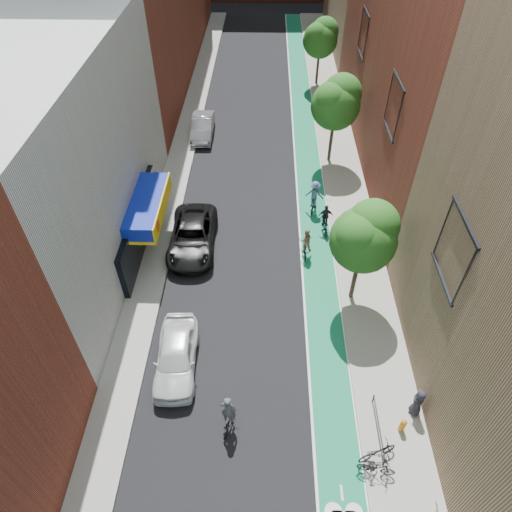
# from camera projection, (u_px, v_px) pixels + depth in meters

# --- Properties ---
(ground) EXTENTS (160.00, 160.00, 0.00)m
(ground) POSITION_uv_depth(u_px,v_px,m) (242.00, 482.00, 18.55)
(ground) COLOR black
(ground) RESTS_ON ground
(bike_lane) EXTENTS (2.00, 68.00, 0.01)m
(bike_lane) POSITION_uv_depth(u_px,v_px,m) (306.00, 147.00, 37.07)
(bike_lane) COLOR #12683F
(bike_lane) RESTS_ON ground
(sidewalk_left) EXTENTS (2.00, 68.00, 0.15)m
(sidewalk_left) POSITION_uv_depth(u_px,v_px,m) (184.00, 145.00, 37.21)
(sidewalk_left) COLOR gray
(sidewalk_left) RESTS_ON ground
(sidewalk_right) EXTENTS (3.00, 68.00, 0.15)m
(sidewalk_right) POSITION_uv_depth(u_px,v_px,m) (337.00, 147.00, 36.98)
(sidewalk_right) COLOR gray
(sidewalk_right) RESTS_ON ground
(building_left_white) EXTENTS (8.00, 20.00, 12.00)m
(building_left_white) POSITION_uv_depth(u_px,v_px,m) (49.00, 163.00, 24.57)
(building_left_white) COLOR silver
(building_left_white) RESTS_ON ground
(tree_near) EXTENTS (3.40, 3.36, 6.42)m
(tree_near) POSITION_uv_depth(u_px,v_px,m) (365.00, 236.00, 22.36)
(tree_near) COLOR #332619
(tree_near) RESTS_ON ground
(tree_mid) EXTENTS (3.55, 3.53, 6.74)m
(tree_mid) POSITION_uv_depth(u_px,v_px,m) (337.00, 101.00, 32.21)
(tree_mid) COLOR #332619
(tree_mid) RESTS_ON ground
(tree_far) EXTENTS (3.30, 3.25, 6.21)m
(tree_far) POSITION_uv_depth(u_px,v_px,m) (321.00, 37.00, 42.50)
(tree_far) COLOR #332619
(tree_far) RESTS_ON ground
(parked_car_white) EXTENTS (2.17, 4.90, 1.64)m
(parked_car_white) POSITION_uv_depth(u_px,v_px,m) (176.00, 356.00, 21.91)
(parked_car_white) COLOR silver
(parked_car_white) RESTS_ON ground
(parked_car_black) EXTENTS (2.85, 5.98, 1.65)m
(parked_car_black) POSITION_uv_depth(u_px,v_px,m) (192.00, 236.00, 28.08)
(parked_car_black) COLOR black
(parked_car_black) RESTS_ON ground
(parked_car_silver) EXTENTS (1.75, 4.83, 1.58)m
(parked_car_silver) POSITION_uv_depth(u_px,v_px,m) (203.00, 127.00, 37.85)
(parked_car_silver) COLOR #94969C
(parked_car_silver) RESTS_ON ground
(cyclist_lead) EXTENTS (0.88, 1.61, 2.21)m
(cyclist_lead) POSITION_uv_depth(u_px,v_px,m) (229.00, 416.00, 19.73)
(cyclist_lead) COLOR black
(cyclist_lead) RESTS_ON ground
(cyclist_lane_near) EXTENTS (0.80, 1.61, 1.96)m
(cyclist_lane_near) POSITION_uv_depth(u_px,v_px,m) (305.00, 245.00, 27.51)
(cyclist_lane_near) COLOR black
(cyclist_lane_near) RESTS_ON ground
(cyclist_lane_mid) EXTENTS (0.94, 1.91, 1.93)m
(cyclist_lane_mid) POSITION_uv_depth(u_px,v_px,m) (325.00, 222.00, 29.26)
(cyclist_lane_mid) COLOR black
(cyclist_lane_mid) RESTS_ON ground
(cyclist_lane_far) EXTENTS (1.36, 1.92, 2.24)m
(cyclist_lane_far) POSITION_uv_depth(u_px,v_px,m) (314.00, 198.00, 30.58)
(cyclist_lane_far) COLOR black
(cyclist_lane_far) RESTS_ON ground
(parked_bike_mid) EXTENTS (1.60, 0.70, 0.93)m
(parked_bike_mid) POSITION_uv_depth(u_px,v_px,m) (376.00, 468.00, 18.37)
(parked_bike_mid) COLOR black
(parked_bike_mid) RESTS_ON sidewalk_right
(parked_bike_far) EXTENTS (1.83, 1.22, 0.91)m
(parked_bike_far) POSITION_uv_depth(u_px,v_px,m) (377.00, 452.00, 18.83)
(parked_bike_far) COLOR black
(parked_bike_far) RESTS_ON sidewalk_right
(pedestrian) EXTENTS (0.77, 0.92, 1.61)m
(pedestrian) POSITION_uv_depth(u_px,v_px,m) (418.00, 402.00, 20.04)
(pedestrian) COLOR #21212A
(pedestrian) RESTS_ON sidewalk_right
(fire_hydrant) EXTENTS (0.27, 0.27, 0.77)m
(fire_hydrant) POSITION_uv_depth(u_px,v_px,m) (403.00, 425.00, 19.71)
(fire_hydrant) COLOR #C27916
(fire_hydrant) RESTS_ON sidewalk_right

